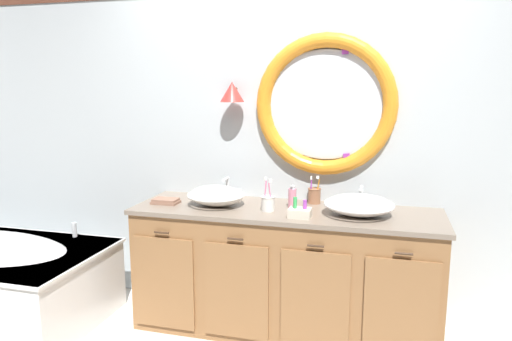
{
  "coord_description": "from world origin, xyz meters",
  "views": [
    {
      "loc": [
        0.67,
        -2.73,
        1.64
      ],
      "look_at": [
        -0.14,
        0.25,
        1.09
      ],
      "focal_mm": 33.39,
      "sensor_mm": 36.0,
      "label": 1
    }
  ],
  "objects_px": {
    "sink_basin_left": "(216,195)",
    "toiletry_basket": "(300,212)",
    "toothbrush_holder_left": "(268,203)",
    "soap_dispenser": "(292,197)",
    "toothbrush_holder_right": "(314,195)",
    "folded_hand_towel": "(166,201)",
    "sink_basin_right": "(359,205)"
  },
  "relations": [
    {
      "from": "toothbrush_holder_right",
      "to": "soap_dispenser",
      "type": "xyz_separation_m",
      "value": [
        -0.12,
        -0.16,
        0.01
      ]
    },
    {
      "from": "toothbrush_holder_right",
      "to": "soap_dispenser",
      "type": "height_order",
      "value": "toothbrush_holder_right"
    },
    {
      "from": "sink_basin_right",
      "to": "toothbrush_holder_right",
      "type": "xyz_separation_m",
      "value": [
        -0.31,
        0.24,
        -0.01
      ]
    },
    {
      "from": "soap_dispenser",
      "to": "toiletry_basket",
      "type": "xyz_separation_m",
      "value": [
        0.09,
        -0.22,
        -0.04
      ]
    },
    {
      "from": "soap_dispenser",
      "to": "toiletry_basket",
      "type": "height_order",
      "value": "soap_dispenser"
    },
    {
      "from": "toothbrush_holder_right",
      "to": "toiletry_basket",
      "type": "xyz_separation_m",
      "value": [
        -0.03,
        -0.38,
        -0.03
      ]
    },
    {
      "from": "toothbrush_holder_left",
      "to": "toothbrush_holder_right",
      "type": "relative_size",
      "value": 1.13
    },
    {
      "from": "toiletry_basket",
      "to": "folded_hand_towel",
      "type": "bearing_deg",
      "value": 173.58
    },
    {
      "from": "sink_basin_left",
      "to": "folded_hand_towel",
      "type": "distance_m",
      "value": 0.36
    },
    {
      "from": "sink_basin_right",
      "to": "sink_basin_left",
      "type": "bearing_deg",
      "value": 180.0
    },
    {
      "from": "sink_basin_right",
      "to": "soap_dispenser",
      "type": "distance_m",
      "value": 0.45
    },
    {
      "from": "sink_basin_right",
      "to": "toiletry_basket",
      "type": "height_order",
      "value": "sink_basin_right"
    },
    {
      "from": "sink_basin_right",
      "to": "toiletry_basket",
      "type": "distance_m",
      "value": 0.38
    },
    {
      "from": "soap_dispenser",
      "to": "toiletry_basket",
      "type": "distance_m",
      "value": 0.24
    },
    {
      "from": "soap_dispenser",
      "to": "folded_hand_towel",
      "type": "distance_m",
      "value": 0.88
    },
    {
      "from": "sink_basin_left",
      "to": "toothbrush_holder_left",
      "type": "relative_size",
      "value": 1.75
    },
    {
      "from": "sink_basin_left",
      "to": "sink_basin_right",
      "type": "height_order",
      "value": "sink_basin_left"
    },
    {
      "from": "toothbrush_holder_right",
      "to": "folded_hand_towel",
      "type": "height_order",
      "value": "toothbrush_holder_right"
    },
    {
      "from": "toothbrush_holder_right",
      "to": "toiletry_basket",
      "type": "relative_size",
      "value": 1.45
    },
    {
      "from": "sink_basin_left",
      "to": "toothbrush_holder_right",
      "type": "relative_size",
      "value": 1.99
    },
    {
      "from": "sink_basin_left",
      "to": "toothbrush_holder_right",
      "type": "distance_m",
      "value": 0.68
    },
    {
      "from": "soap_dispenser",
      "to": "folded_hand_towel",
      "type": "relative_size",
      "value": 0.87
    },
    {
      "from": "toothbrush_holder_left",
      "to": "folded_hand_towel",
      "type": "relative_size",
      "value": 1.23
    },
    {
      "from": "sink_basin_left",
      "to": "toiletry_basket",
      "type": "relative_size",
      "value": 2.88
    },
    {
      "from": "sink_basin_left",
      "to": "toothbrush_holder_right",
      "type": "height_order",
      "value": "toothbrush_holder_right"
    },
    {
      "from": "toothbrush_holder_left",
      "to": "folded_hand_towel",
      "type": "bearing_deg",
      "value": 179.55
    },
    {
      "from": "sink_basin_left",
      "to": "folded_hand_towel",
      "type": "relative_size",
      "value": 2.15
    },
    {
      "from": "soap_dispenser",
      "to": "toothbrush_holder_left",
      "type": "bearing_deg",
      "value": -139.05
    },
    {
      "from": "toothbrush_holder_left",
      "to": "folded_hand_towel",
      "type": "distance_m",
      "value": 0.73
    },
    {
      "from": "toothbrush_holder_right",
      "to": "toiletry_basket",
      "type": "distance_m",
      "value": 0.38
    },
    {
      "from": "sink_basin_left",
      "to": "folded_hand_towel",
      "type": "height_order",
      "value": "sink_basin_left"
    },
    {
      "from": "toothbrush_holder_left",
      "to": "soap_dispenser",
      "type": "relative_size",
      "value": 1.4
    }
  ]
}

